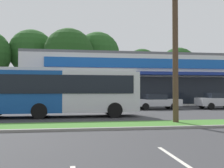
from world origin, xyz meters
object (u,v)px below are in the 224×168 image
at_px(city_bus, 54,91).
at_px(car_1, 218,101).
at_px(car_4, 157,102).
at_px(utility_pole, 173,13).
at_px(car_3, 13,103).
at_px(car_2, 79,101).

relative_size(city_bus, car_1, 2.72).
bearing_deg(car_4, city_bus, -146.95).
relative_size(utility_pole, car_3, 2.57).
distance_m(city_bus, car_1, 16.33).
bearing_deg(utility_pole, city_bus, 143.52).
relative_size(city_bus, car_3, 2.61).
relative_size(car_2, car_3, 1.01).
bearing_deg(car_3, city_bus, 126.86).
xyz_separation_m(utility_pole, car_4, (2.61, 10.76, -5.21)).
height_order(city_bus, car_1, city_bus).
xyz_separation_m(car_1, car_4, (-6.16, 0.31, -0.06)).
distance_m(city_bus, car_2, 6.23).
xyz_separation_m(car_3, car_4, (12.92, 0.89, -0.03)).
xyz_separation_m(car_1, car_3, (-19.08, -0.58, -0.03)).
relative_size(car_3, car_4, 0.99).
xyz_separation_m(car_2, car_4, (7.31, 0.07, -0.05)).
xyz_separation_m(utility_pole, car_3, (-10.31, 9.88, -5.18)).
distance_m(city_bus, car_3, 6.39).
distance_m(car_2, car_3, 5.67).
height_order(utility_pole, car_2, utility_pole).
bearing_deg(utility_pole, car_4, 76.38).
distance_m(car_3, car_4, 12.95).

